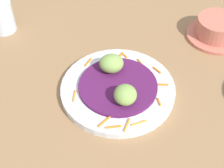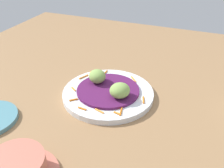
% 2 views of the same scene
% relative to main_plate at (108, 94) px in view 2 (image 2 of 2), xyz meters
% --- Properties ---
extents(table_surface, '(1.10, 1.10, 0.02)m').
position_rel_main_plate_xyz_m(table_surface, '(-0.06, 0.05, -0.02)').
color(table_surface, '#936D47').
rests_on(table_surface, ground).
extents(main_plate, '(0.24, 0.24, 0.02)m').
position_rel_main_plate_xyz_m(main_plate, '(0.00, 0.00, 0.00)').
color(main_plate, silver).
rests_on(main_plate, table_surface).
extents(cabbage_bed, '(0.16, 0.16, 0.01)m').
position_rel_main_plate_xyz_m(cabbage_bed, '(0.00, 0.00, 0.01)').
color(cabbage_bed, '#51194C').
rests_on(cabbage_bed, main_plate).
extents(carrot_garnish, '(0.20, 0.20, 0.00)m').
position_rel_main_plate_xyz_m(carrot_garnish, '(-0.02, 0.00, 0.01)').
color(carrot_garnish, orange).
rests_on(carrot_garnish, main_plate).
extents(guac_scoop_left, '(0.06, 0.07, 0.04)m').
position_rel_main_plate_xyz_m(guac_scoop_left, '(-0.04, 0.02, 0.03)').
color(guac_scoop_left, '#84A851').
rests_on(guac_scoop_left, cabbage_bed).
extents(guac_scoop_center, '(0.07, 0.07, 0.04)m').
position_rel_main_plate_xyz_m(guac_scoop_center, '(0.04, -0.02, 0.03)').
color(guac_scoop_center, '#84A851').
rests_on(guac_scoop_center, cabbage_bed).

